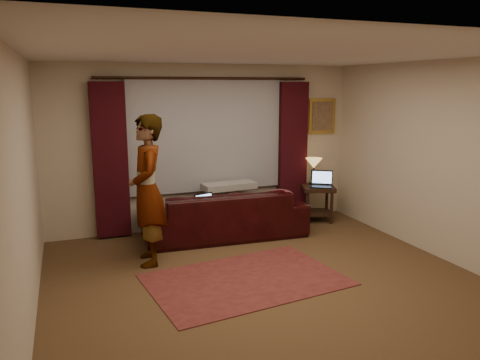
# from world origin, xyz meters

# --- Properties ---
(floor) EXTENTS (5.00, 5.00, 0.01)m
(floor) POSITION_xyz_m (0.00, 0.00, -0.01)
(floor) COLOR brown
(floor) RESTS_ON ground
(ceiling) EXTENTS (5.00, 5.00, 0.02)m
(ceiling) POSITION_xyz_m (0.00, 0.00, 2.60)
(ceiling) COLOR silver
(ceiling) RESTS_ON ground
(wall_back) EXTENTS (5.00, 0.02, 2.60)m
(wall_back) POSITION_xyz_m (0.00, 2.50, 1.30)
(wall_back) COLOR beige
(wall_back) RESTS_ON ground
(wall_front) EXTENTS (5.00, 0.02, 2.60)m
(wall_front) POSITION_xyz_m (0.00, -2.50, 1.30)
(wall_front) COLOR beige
(wall_front) RESTS_ON ground
(wall_left) EXTENTS (0.02, 5.00, 2.60)m
(wall_left) POSITION_xyz_m (-2.50, 0.00, 1.30)
(wall_left) COLOR beige
(wall_left) RESTS_ON ground
(wall_right) EXTENTS (0.02, 5.00, 2.60)m
(wall_right) POSITION_xyz_m (2.50, 0.00, 1.30)
(wall_right) COLOR beige
(wall_right) RESTS_ON ground
(sheer_curtain) EXTENTS (2.50, 0.05, 1.80)m
(sheer_curtain) POSITION_xyz_m (0.00, 2.44, 1.50)
(sheer_curtain) COLOR #A0A1A9
(sheer_curtain) RESTS_ON wall_back
(drape_left) EXTENTS (0.50, 0.14, 2.30)m
(drape_left) POSITION_xyz_m (-1.50, 2.39, 1.18)
(drape_left) COLOR #34090F
(drape_left) RESTS_ON floor
(drape_right) EXTENTS (0.50, 0.14, 2.30)m
(drape_right) POSITION_xyz_m (1.50, 2.39, 1.18)
(drape_right) COLOR #34090F
(drape_right) RESTS_ON floor
(curtain_rod) EXTENTS (0.04, 0.04, 3.40)m
(curtain_rod) POSITION_xyz_m (0.00, 2.39, 2.38)
(curtain_rod) COLOR black
(curtain_rod) RESTS_ON wall_back
(picture_frame) EXTENTS (0.50, 0.04, 0.60)m
(picture_frame) POSITION_xyz_m (2.10, 2.47, 1.75)
(picture_frame) COLOR gold
(picture_frame) RESTS_ON wall_back
(sofa) EXTENTS (2.49, 1.18, 0.98)m
(sofa) POSITION_xyz_m (0.09, 1.85, 0.49)
(sofa) COLOR black
(sofa) RESTS_ON floor
(throw_blanket) EXTENTS (0.87, 0.40, 0.10)m
(throw_blanket) POSITION_xyz_m (0.26, 2.11, 0.99)
(throw_blanket) COLOR #9F9D99
(throw_blanket) RESTS_ON sofa
(clothing_pile) EXTENTS (0.52, 0.43, 0.20)m
(clothing_pile) POSITION_xyz_m (0.94, 1.69, 0.59)
(clothing_pile) COLOR brown
(clothing_pile) RESTS_ON sofa
(laptop_sofa) EXTENTS (0.39, 0.41, 0.22)m
(laptop_sofa) POSITION_xyz_m (-0.22, 1.65, 0.60)
(laptop_sofa) COLOR black
(laptop_sofa) RESTS_ON sofa
(area_rug) EXTENTS (2.41, 1.76, 0.01)m
(area_rug) POSITION_xyz_m (-0.21, 0.18, 0.01)
(area_rug) COLOR maroon
(area_rug) RESTS_ON floor
(end_table) EXTENTS (0.67, 0.67, 0.61)m
(end_table) POSITION_xyz_m (1.85, 2.09, 0.30)
(end_table) COLOR black
(end_table) RESTS_ON floor
(tiffany_lamp) EXTENTS (0.37, 0.37, 0.45)m
(tiffany_lamp) POSITION_xyz_m (1.83, 2.23, 0.83)
(tiffany_lamp) COLOR olive
(tiffany_lamp) RESTS_ON end_table
(laptop_table) EXTENTS (0.52, 0.53, 0.27)m
(laptop_table) POSITION_xyz_m (1.85, 1.99, 0.74)
(laptop_table) COLOR black
(laptop_table) RESTS_ON end_table
(person) EXTENTS (0.60, 0.60, 1.92)m
(person) POSITION_xyz_m (-1.17, 1.15, 0.96)
(person) COLOR #9F9D99
(person) RESTS_ON floor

